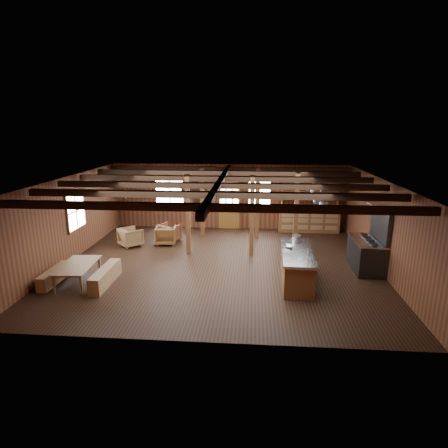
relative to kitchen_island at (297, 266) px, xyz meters
The scene contains 22 objects.
room 2.76m from the kitchen_island, 152.95° to the left, with size 10.04×9.04×2.84m.
ceiling_joists 3.48m from the kitchen_island, 149.60° to the left, with size 9.80×8.82×0.18m.
timber_posts 3.84m from the kitchen_island, 118.87° to the left, with size 3.95×2.35×2.80m.
back_door 6.11m from the kitchen_island, 112.38° to the left, with size 1.02×0.08×2.15m.
window_back_left 7.57m from the kitchen_island, 131.08° to the left, with size 1.32×0.06×1.32m.
window_back_right 5.84m from the kitchen_island, 100.25° to the left, with size 1.02×0.06×1.32m.
window_left 7.56m from the kitchen_island, 166.97° to the left, with size 0.14×1.24×1.32m.
notice_boards 6.91m from the kitchen_island, 124.10° to the left, with size 1.08×0.03×0.90m.
back_counter 5.50m from the kitchen_island, 78.67° to the left, with size 2.55×0.60×2.45m.
pendant_lamps 5.37m from the kitchen_island, 154.45° to the left, with size 1.86×2.36×0.66m.
pot_rack 2.55m from the kitchen_island, 67.47° to the left, with size 0.41×3.00×0.44m.
kitchen_island is the anchor object (origin of this frame).
step_stool 2.69m from the kitchen_island, 80.80° to the left, with size 0.46×0.33×0.41m, color #966644.
commercial_range 2.59m from the kitchen_island, 25.63° to the left, with size 0.86×1.69×2.08m.
dining_table 6.25m from the kitchen_island, behind, with size 1.62×0.90×0.57m, color #976E44.
bench_wall 7.00m from the kitchen_island, behind, with size 0.28×1.49×0.41m, color #966644.
bench_aisle 5.49m from the kitchen_island, behind, with size 0.32×1.71×0.47m, color #966644.
armchair_a 5.59m from the kitchen_island, 144.95° to the left, with size 0.74×0.76×0.69m, color brown.
armchair_b 5.78m from the kitchen_island, 141.69° to the left, with size 0.73×0.75×0.69m, color brown.
armchair_c 6.51m from the kitchen_island, 153.78° to the left, with size 0.74×0.76×0.69m, color brown.
counter_pot 1.15m from the kitchen_island, 85.75° to the left, with size 0.29×0.29×0.17m, color silver.
bowl 0.63m from the kitchen_island, 128.52° to the left, with size 0.29×0.29×0.07m, color silver.
Camera 1 is at (1.03, -11.40, 4.43)m, focal length 30.00 mm.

